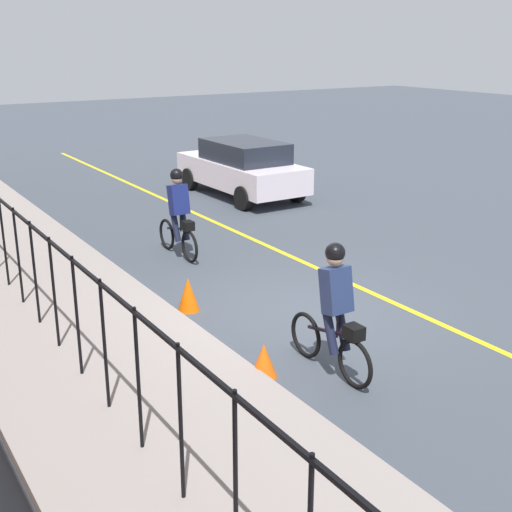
# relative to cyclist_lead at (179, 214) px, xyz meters

# --- Properties ---
(ground_plane) EXTENTS (80.00, 80.00, 0.00)m
(ground_plane) POSITION_rel_cyclist_lead_xyz_m (-3.71, -0.33, -0.91)
(ground_plane) COLOR #3D444E
(lane_line_centre) EXTENTS (36.00, 0.12, 0.01)m
(lane_line_centre) POSITION_rel_cyclist_lead_xyz_m (-3.71, -1.93, -0.91)
(lane_line_centre) COLOR yellow
(lane_line_centre) RESTS_ON ground
(sidewalk) EXTENTS (40.00, 3.20, 0.15)m
(sidewalk) POSITION_rel_cyclist_lead_xyz_m (-3.71, 3.07, -0.84)
(sidewalk) COLOR gray
(sidewalk) RESTS_ON ground
(iron_fence) EXTENTS (16.70, 0.04, 1.60)m
(iron_fence) POSITION_rel_cyclist_lead_xyz_m (-2.71, 3.47, 0.31)
(iron_fence) COLOR black
(iron_fence) RESTS_ON sidewalk
(cyclist_lead) EXTENTS (1.71, 0.36, 1.83)m
(cyclist_lead) POSITION_rel_cyclist_lead_xyz_m (0.00, 0.00, 0.00)
(cyclist_lead) COLOR black
(cyclist_lead) RESTS_ON ground
(cyclist_follow) EXTENTS (1.71, 0.36, 1.83)m
(cyclist_follow) POSITION_rel_cyclist_lead_xyz_m (-5.70, 0.54, 0.00)
(cyclist_follow) COLOR black
(cyclist_follow) RESTS_ON ground
(patrol_sedan) EXTENTS (4.42, 1.96, 1.58)m
(patrol_sedan) POSITION_rel_cyclist_lead_xyz_m (4.12, -3.99, -0.09)
(patrol_sedan) COLOR white
(patrol_sedan) RESTS_ON ground
(traffic_cone_near) EXTENTS (0.36, 0.36, 0.57)m
(traffic_cone_near) POSITION_rel_cyclist_lead_xyz_m (-2.68, 1.17, -0.62)
(traffic_cone_near) COLOR #F75D08
(traffic_cone_near) RESTS_ON ground
(traffic_cone_far) EXTENTS (0.36, 0.36, 0.47)m
(traffic_cone_far) POSITION_rel_cyclist_lead_xyz_m (-5.28, 1.37, -0.67)
(traffic_cone_far) COLOR #F85F10
(traffic_cone_far) RESTS_ON ground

